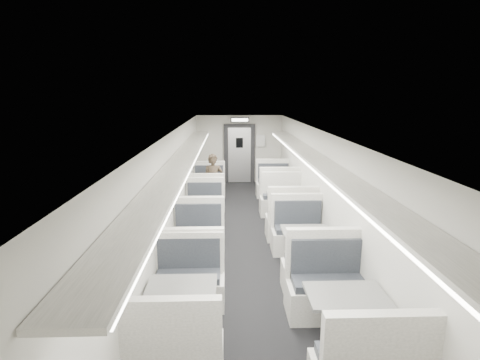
{
  "coord_description": "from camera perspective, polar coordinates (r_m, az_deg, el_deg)",
  "views": [
    {
      "loc": [
        -0.4,
        -7.23,
        3.12
      ],
      "look_at": [
        -0.12,
        1.39,
        1.14
      ],
      "focal_mm": 28.0,
      "sensor_mm": 36.0,
      "label": 1
    }
  ],
  "objects": [
    {
      "name": "room",
      "position": [
        7.49,
        1.28,
        -1.9
      ],
      "size": [
        3.24,
        12.24,
        2.64
      ],
      "color": "black",
      "rests_on": "ground"
    },
    {
      "name": "booth_left_a",
      "position": [
        10.99,
        -4.91,
        -1.64
      ],
      "size": [
        0.99,
        2.0,
        1.07
      ],
      "color": "white",
      "rests_on": "room"
    },
    {
      "name": "booth_left_b",
      "position": [
        8.86,
        -5.66,
        -5.32
      ],
      "size": [
        0.97,
        1.97,
        1.05
      ],
      "color": "white",
      "rests_on": "room"
    },
    {
      "name": "booth_left_c",
      "position": [
        6.86,
        -6.83,
        -10.73
      ],
      "size": [
        1.03,
        2.08,
        1.11
      ],
      "color": "white",
      "rests_on": "room"
    },
    {
      "name": "booth_left_d",
      "position": [
        5.18,
        -8.71,
        -19.1
      ],
      "size": [
        1.06,
        2.15,
        1.15
      ],
      "color": "white",
      "rests_on": "room"
    },
    {
      "name": "booth_right_a",
      "position": [
        10.91,
        5.59,
        -1.63
      ],
      "size": [
        1.06,
        2.15,
        1.15
      ],
      "color": "white",
      "rests_on": "room"
    },
    {
      "name": "booth_right_b",
      "position": [
        9.14,
        7.07,
        -4.38
      ],
      "size": [
        1.13,
        2.3,
        1.23
      ],
      "color": "white",
      "rests_on": "room"
    },
    {
      "name": "booth_right_c",
      "position": [
        6.98,
        10.05,
        -10.32
      ],
      "size": [
        1.07,
        2.16,
        1.16
      ],
      "color": "white",
      "rests_on": "room"
    },
    {
      "name": "booth_right_d",
      "position": [
        5.01,
        15.69,
        -20.28
      ],
      "size": [
        1.14,
        2.31,
        1.24
      ],
      "color": "white",
      "rests_on": "room"
    },
    {
      "name": "passenger",
      "position": [
        10.24,
        -4.08,
        -0.33
      ],
      "size": [
        0.59,
        0.41,
        1.54
      ],
      "primitive_type": "imported",
      "rotation": [
        0.0,
        0.0,
        -0.08
      ],
      "color": "black",
      "rests_on": "room"
    },
    {
      "name": "window_a",
      "position": [
        10.83,
        -7.59,
        3.43
      ],
      "size": [
        0.02,
        1.18,
        0.84
      ],
      "primitive_type": "cube",
      "color": "black",
      "rests_on": "room"
    },
    {
      "name": "window_b",
      "position": [
        8.68,
        -9.01,
        1.03
      ],
      "size": [
        0.02,
        1.18,
        0.84
      ],
      "primitive_type": "cube",
      "color": "black",
      "rests_on": "room"
    },
    {
      "name": "window_c",
      "position": [
        6.56,
        -11.34,
        -2.94
      ],
      "size": [
        0.02,
        1.18,
        0.84
      ],
      "primitive_type": "cube",
      "color": "black",
      "rests_on": "room"
    },
    {
      "name": "window_d",
      "position": [
        4.53,
        -15.88,
        -10.56
      ],
      "size": [
        0.02,
        1.18,
        0.84
      ],
      "primitive_type": "cube",
      "color": "black",
      "rests_on": "room"
    },
    {
      "name": "luggage_rack_left",
      "position": [
        7.08,
        -8.68,
        3.02
      ],
      "size": [
        0.46,
        10.4,
        0.09
      ],
      "color": "white",
      "rests_on": "room"
    },
    {
      "name": "luggage_rack_right",
      "position": [
        7.22,
        11.36,
        3.1
      ],
      "size": [
        0.46,
        10.4,
        0.09
      ],
      "color": "white",
      "rests_on": "room"
    },
    {
      "name": "vestibule_door",
      "position": [
        13.33,
        -0.09,
        3.97
      ],
      "size": [
        1.1,
        0.13,
        2.1
      ],
      "color": "black",
      "rests_on": "room"
    },
    {
      "name": "exit_sign",
      "position": [
        12.7,
        -0.03,
        9.16
      ],
      "size": [
        0.62,
        0.12,
        0.16
      ],
      "color": "black",
      "rests_on": "room"
    },
    {
      "name": "wall_notice",
      "position": [
        13.29,
        3.16,
        5.93
      ],
      "size": [
        0.32,
        0.02,
        0.4
      ],
      "primitive_type": "cube",
      "color": "silver",
      "rests_on": "room"
    }
  ]
}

